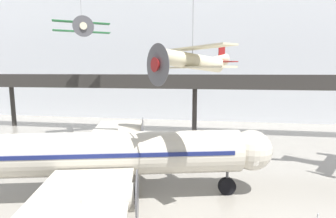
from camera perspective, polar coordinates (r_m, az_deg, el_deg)
hangar_back_wall at (r=49.70m, az=6.73°, el=11.58°), size 140.00×3.00×24.06m
mezzanine_walkway at (r=37.72m, az=5.79°, el=5.07°), size 110.00×3.20×8.65m
airliner_silver_main at (r=19.41m, az=-17.30°, el=-9.50°), size 26.68×30.82×9.15m
suspended_plane_cream_biplane at (r=16.20m, az=5.23°, el=10.48°), size 5.66×5.73×10.66m
suspended_plane_green_biplane at (r=35.91m, az=-18.23°, el=16.31°), size 6.41×5.79×6.02m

